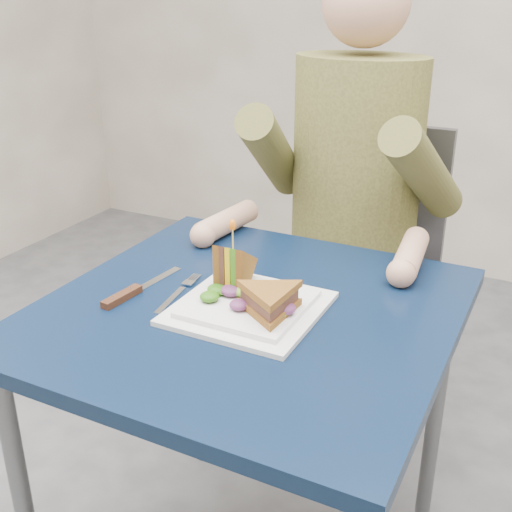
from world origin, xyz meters
The scene contains 12 objects.
table centered at (0.00, 0.00, 0.65)m, with size 0.75×0.75×0.73m.
chair centered at (0.00, 0.71, 0.54)m, with size 0.42×0.40×0.93m.
diner centered at (0.00, 0.59, 0.91)m, with size 0.54×0.59×0.74m.
plate centered at (0.01, -0.02, 0.74)m, with size 0.26×0.26×0.02m.
sandwich_flat centered at (0.06, -0.04, 0.78)m, with size 0.19×0.19×0.05m.
sandwich_upright centered at (-0.05, 0.03, 0.78)m, with size 0.09×0.14×0.14m.
fork centered at (-0.15, -0.02, 0.73)m, with size 0.04×0.18×0.01m.
knife centered at (-0.23, -0.07, 0.74)m, with size 0.04×0.22×0.02m.
toothpick centered at (-0.05, 0.03, 0.85)m, with size 0.00×0.00×0.06m, color tan.
toothpick_frill centered at (-0.05, 0.03, 0.88)m, with size 0.01×0.01×0.02m, color orange.
lettuce_spill centered at (0.01, -0.01, 0.76)m, with size 0.15×0.13×0.02m, color #337A14, non-canonical shape.
onion_ring centered at (0.02, -0.01, 0.77)m, with size 0.04×0.04×0.01m, color #9E4C7A.
Camera 1 is at (0.50, -0.95, 1.30)m, focal length 45.00 mm.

